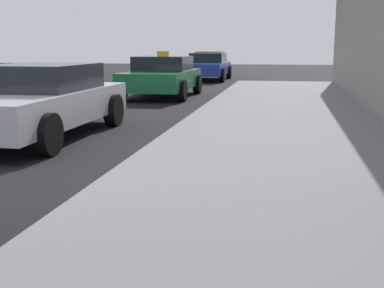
# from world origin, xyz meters

# --- Properties ---
(sidewalk) EXTENTS (4.00, 32.00, 0.15)m
(sidewalk) POSITION_xyz_m (4.00, 0.00, 0.07)
(sidewalk) COLOR slate
(sidewalk) RESTS_ON ground_plane
(car_silver) EXTENTS (1.98, 4.52, 1.27)m
(car_silver) POSITION_xyz_m (-0.27, 2.66, 0.65)
(car_silver) COLOR #B7B7BF
(car_silver) RESTS_ON ground_plane
(car_green) EXTENTS (2.06, 4.06, 1.43)m
(car_green) POSITION_xyz_m (0.11, 10.12, 0.65)
(car_green) COLOR #196638
(car_green) RESTS_ON ground_plane
(car_blue) EXTENTS (1.94, 4.29, 1.27)m
(car_blue) POSITION_xyz_m (0.31, 18.35, 0.65)
(car_blue) COLOR #233899
(car_blue) RESTS_ON ground_plane
(car_yellow) EXTENTS (1.93, 4.26, 1.27)m
(car_yellow) POSITION_xyz_m (-0.55, 24.61, 0.65)
(car_yellow) COLOR yellow
(car_yellow) RESTS_ON ground_plane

